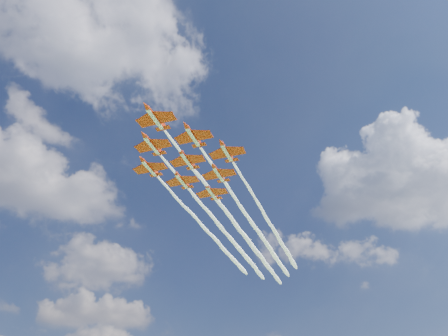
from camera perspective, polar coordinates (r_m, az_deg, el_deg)
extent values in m
cylinder|color=#B7290A|center=(117.22, -8.96, 6.44)|extent=(7.20, 7.43, 1.25)
cone|color=#B7290A|center=(113.48, -10.26, 8.13)|extent=(2.48, 2.51, 1.25)
cone|color=#B7290A|center=(120.88, -7.81, 4.95)|extent=(2.00, 2.02, 1.14)
ellipsoid|color=black|center=(116.03, -9.44, 7.30)|extent=(2.38, 2.42, 0.81)
cube|color=#B7290A|center=(117.57, -8.83, 6.25)|extent=(10.07, 9.86, 0.16)
cube|color=#B7290A|center=(120.33, -7.98, 5.16)|extent=(4.06, 3.98, 0.14)
cube|color=#B7290A|center=(121.11, -7.90, 5.49)|extent=(1.37, 1.42, 2.05)
cube|color=silver|center=(116.87, -8.98, 6.22)|extent=(6.64, 6.86, 0.14)
cylinder|color=#B7290A|center=(122.30, -4.07, 4.18)|extent=(7.20, 7.43, 1.25)
cone|color=#B7290A|center=(118.22, -5.13, 5.73)|extent=(2.48, 2.51, 1.25)
cone|color=#B7290A|center=(126.26, -3.13, 2.81)|extent=(2.00, 2.02, 1.14)
ellipsoid|color=black|center=(120.96, -4.47, 4.98)|extent=(2.38, 2.42, 0.81)
cube|color=#B7290A|center=(122.69, -3.97, 4.01)|extent=(10.07, 9.86, 0.16)
cube|color=#B7290A|center=(125.66, -3.27, 3.01)|extent=(4.06, 3.98, 0.14)
cube|color=#B7290A|center=(126.43, -3.21, 3.33)|extent=(1.37, 1.42, 2.05)
cube|color=silver|center=(121.97, -4.08, 3.97)|extent=(6.64, 6.86, 0.14)
cylinder|color=#B7290A|center=(127.07, -9.37, 3.00)|extent=(7.20, 7.43, 1.25)
cone|color=#B7290A|center=(123.15, -10.58, 4.44)|extent=(2.48, 2.51, 1.25)
cone|color=#B7290A|center=(130.89, -8.31, 1.72)|extent=(2.00, 2.02, 1.14)
ellipsoid|color=black|center=(125.79, -9.82, 3.75)|extent=(2.38, 2.42, 0.81)
cube|color=#B7290A|center=(127.44, -9.26, 2.84)|extent=(10.07, 9.86, 0.16)
cube|color=#B7290A|center=(130.31, -8.46, 1.91)|extent=(4.06, 3.98, 0.14)
cube|color=#B7290A|center=(131.05, -8.38, 2.22)|extent=(1.37, 1.42, 2.05)
cube|color=silver|center=(126.75, -9.40, 2.79)|extent=(6.64, 6.86, 0.14)
cylinder|color=#B7290A|center=(128.37, 0.37, 2.09)|extent=(7.20, 7.43, 1.25)
cone|color=#B7290A|center=(124.00, -0.48, 3.50)|extent=(2.48, 2.51, 1.25)
cone|color=#B7290A|center=(132.57, 1.12, 0.85)|extent=(2.00, 2.02, 1.14)
ellipsoid|color=black|center=(126.90, 0.04, 2.83)|extent=(2.38, 2.42, 0.81)
cube|color=#B7290A|center=(128.78, 0.45, 1.93)|extent=(10.07, 9.86, 0.16)
cube|color=#B7290A|center=(131.94, 1.01, 1.03)|extent=(4.06, 3.98, 0.14)
cube|color=#B7290A|center=(132.69, 1.04, 1.34)|extent=(1.37, 1.42, 2.05)
cube|color=silver|center=(128.05, 0.37, 1.88)|extent=(6.64, 6.86, 0.14)
cylinder|color=#B7290A|center=(132.31, -4.85, 1.05)|extent=(7.20, 7.43, 1.25)
cone|color=#B7290A|center=(128.08, -5.86, 2.38)|extent=(2.48, 2.51, 1.25)
cone|color=#B7290A|center=(136.39, -3.96, -0.13)|extent=(2.00, 2.02, 1.14)
ellipsoid|color=black|center=(130.89, -5.23, 1.75)|extent=(2.38, 2.42, 0.81)
cube|color=#B7290A|center=(132.71, -4.75, 0.90)|extent=(10.07, 9.86, 0.16)
cube|color=#B7290A|center=(135.78, -4.09, 0.04)|extent=(4.06, 3.98, 0.14)
cube|color=#B7290A|center=(136.50, -4.04, 0.36)|extent=(1.37, 1.42, 2.05)
cube|color=silver|center=(132.00, -4.86, 0.84)|extent=(6.64, 6.86, 0.14)
cylinder|color=#B7290A|center=(137.32, -9.73, 0.06)|extent=(7.20, 7.43, 1.25)
cone|color=#B7290A|center=(133.25, -10.85, 1.31)|extent=(2.48, 2.51, 1.25)
cone|color=#B7290A|center=(141.26, -8.73, -1.04)|extent=(2.00, 2.02, 1.14)
ellipsoid|color=black|center=(135.96, -10.15, 0.73)|extent=(2.38, 2.42, 0.81)
cube|color=#B7290A|center=(137.71, -9.62, -0.08)|extent=(10.07, 9.86, 0.16)
cube|color=#B7290A|center=(140.67, -8.88, -0.88)|extent=(4.06, 3.98, 0.14)
cube|color=#B7290A|center=(141.37, -8.80, -0.57)|extent=(1.37, 1.42, 2.05)
cube|color=silver|center=(137.02, -9.75, -0.14)|extent=(6.64, 6.86, 0.14)
cylinder|color=#B7290A|center=(138.45, -0.70, -0.75)|extent=(7.20, 7.43, 1.25)
cone|color=#B7290A|center=(133.96, -1.53, 0.46)|extent=(2.48, 2.51, 1.25)
cone|color=#B7290A|center=(142.74, 0.02, -1.82)|extent=(2.00, 2.02, 1.14)
ellipsoid|color=black|center=(136.92, -1.03, -0.10)|extent=(2.38, 2.42, 0.81)
cube|color=#B7290A|center=(138.87, -0.62, -0.89)|extent=(10.07, 9.86, 0.16)
cube|color=#B7290A|center=(142.10, -0.08, -1.67)|extent=(4.06, 3.98, 0.14)
cube|color=#B7290A|center=(142.81, -0.05, -1.36)|extent=(1.37, 1.42, 2.05)
cube|color=silver|center=(138.15, -0.71, -0.95)|extent=(6.64, 6.86, 0.14)
cylinder|color=#B7290A|center=(142.68, -5.52, -1.64)|extent=(7.20, 7.43, 1.25)
cone|color=#B7290A|center=(138.33, -6.47, -0.49)|extent=(2.48, 2.51, 1.25)
cone|color=#B7290A|center=(146.85, -4.67, -2.65)|extent=(2.00, 2.02, 1.14)
ellipsoid|color=black|center=(141.19, -5.88, -1.01)|extent=(2.38, 2.42, 0.81)
cube|color=#B7290A|center=(143.09, -5.43, -1.77)|extent=(10.07, 9.86, 0.16)
cube|color=#B7290A|center=(146.23, -4.80, -2.51)|extent=(4.06, 3.98, 0.14)
cube|color=#B7290A|center=(146.92, -4.74, -2.20)|extent=(1.37, 1.42, 2.05)
cube|color=silver|center=(142.39, -5.53, -1.84)|extent=(6.64, 6.86, 0.14)
cylinder|color=#B7290A|center=(148.86, -1.63, -3.20)|extent=(7.20, 7.43, 1.25)
cone|color=#B7290A|center=(144.28, -2.43, -2.15)|extent=(2.48, 2.51, 1.25)
cone|color=#B7290A|center=(153.23, -0.93, -4.13)|extent=(2.00, 2.02, 1.14)
ellipsoid|color=black|center=(147.28, -1.94, -2.62)|extent=(2.38, 2.42, 0.81)
cube|color=#B7290A|center=(149.30, -1.56, -3.32)|extent=(10.07, 9.86, 0.16)
cube|color=#B7290A|center=(152.58, -1.03, -4.00)|extent=(4.06, 3.98, 0.14)
cube|color=#B7290A|center=(153.26, -1.00, -3.70)|extent=(1.37, 1.42, 2.05)
cube|color=silver|center=(148.58, -1.64, -3.39)|extent=(6.64, 6.86, 0.14)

